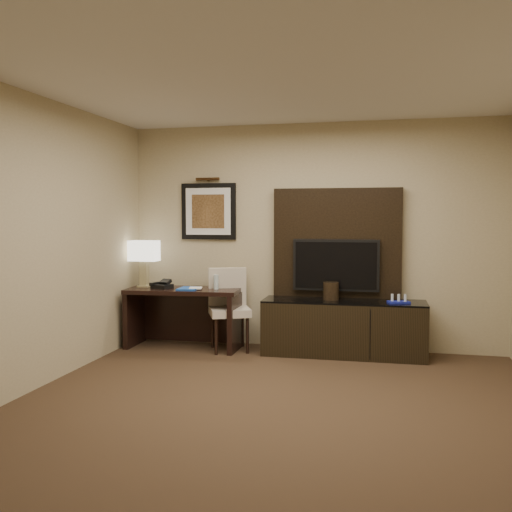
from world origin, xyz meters
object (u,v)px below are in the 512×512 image
(credenza, at_px, (344,328))
(ice_bucket, at_px, (331,291))
(minibar_tray, at_px, (399,299))
(table_lamp, at_px, (144,264))
(water_bottle, at_px, (216,282))
(tv, at_px, (336,265))
(desk, at_px, (184,318))
(desk_chair, at_px, (230,311))
(desk_phone, at_px, (162,284))

(credenza, distance_m, ice_bucket, 0.44)
(minibar_tray, bearing_deg, table_lamp, 179.19)
(table_lamp, height_order, ice_bucket, table_lamp)
(water_bottle, bearing_deg, minibar_tray, -0.47)
(ice_bucket, bearing_deg, tv, 76.92)
(desk, bearing_deg, credenza, -2.56)
(credenza, xyz_separation_m, minibar_tray, (0.60, -0.05, 0.36))
(credenza, bearing_deg, desk_chair, -178.15)
(desk, relative_size, table_lamp, 2.39)
(desk_chair, xyz_separation_m, minibar_tray, (1.94, 0.01, 0.20))
(table_lamp, bearing_deg, desk_chair, -2.98)
(table_lamp, distance_m, ice_bucket, 2.30)
(desk, xyz_separation_m, desk_phone, (-0.25, -0.05, 0.41))
(desk, height_order, water_bottle, water_bottle)
(credenza, height_order, water_bottle, water_bottle)
(desk_chair, relative_size, ice_bucket, 4.67)
(desk_chair, bearing_deg, desk_phone, 159.21)
(tv, relative_size, water_bottle, 5.76)
(table_lamp, bearing_deg, minibar_tray, -0.81)
(credenza, bearing_deg, water_bottle, -179.69)
(table_lamp, bearing_deg, tv, 4.84)
(tv, relative_size, table_lamp, 1.77)
(desk_chair, distance_m, desk_phone, 0.88)
(credenza, distance_m, desk_phone, 2.21)
(desk, distance_m, minibar_tray, 2.53)
(desk_phone, height_order, minibar_tray, desk_phone)
(desk, xyz_separation_m, table_lamp, (-0.53, 0.04, 0.64))
(desk, xyz_separation_m, minibar_tray, (2.51, 0.00, 0.31))
(tv, bearing_deg, ice_bucket, -103.08)
(desk_phone, xyz_separation_m, ice_bucket, (2.02, 0.13, -0.04))
(tv, bearing_deg, desk_phone, -171.86)
(table_lamp, xyz_separation_m, water_bottle, (0.93, -0.03, -0.20))
(tv, bearing_deg, desk, -172.41)
(credenza, bearing_deg, tv, 119.12)
(desk, xyz_separation_m, credenza, (1.91, 0.05, -0.04))
(credenza, relative_size, minibar_tray, 8.04)
(desk, relative_size, credenza, 0.73)
(desk, distance_m, desk_chair, 0.59)
(desk, distance_m, desk_phone, 0.49)
(desk, xyz_separation_m, ice_bucket, (1.76, 0.07, 0.37))
(table_lamp, bearing_deg, ice_bucket, 0.79)
(desk_chair, bearing_deg, minibar_tray, -23.08)
(water_bottle, bearing_deg, desk, -177.48)
(ice_bucket, distance_m, minibar_tray, 0.76)
(table_lamp, distance_m, desk_phone, 0.37)
(credenza, relative_size, table_lamp, 3.25)
(tv, bearing_deg, credenza, -59.97)
(tv, bearing_deg, minibar_tray, -18.54)
(tv, distance_m, water_bottle, 1.43)
(ice_bucket, bearing_deg, minibar_tray, -5.64)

